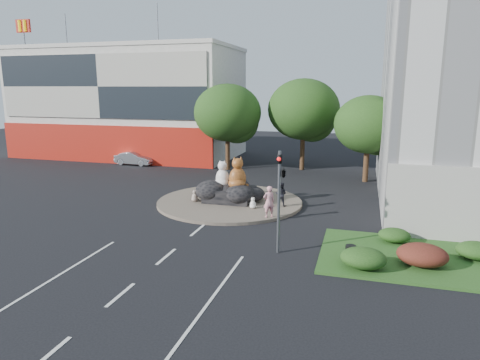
{
  "coord_description": "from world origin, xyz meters",
  "views": [
    {
      "loc": [
        8.72,
        -17.35,
        7.86
      ],
      "look_at": [
        1.13,
        8.69,
        2.0
      ],
      "focal_mm": 32.0,
      "sensor_mm": 36.0,
      "label": 1
    }
  ],
  "objects_px": {
    "cat_white": "(222,174)",
    "litter_bin": "(350,252)",
    "pedestrian_pink": "(269,202)",
    "kitten_calico": "(195,195)",
    "cat_tabby": "(238,173)",
    "kitten_white": "(253,203)",
    "pedestrian_dark": "(281,194)",
    "parked_car": "(134,158)"
  },
  "relations": [
    {
      "from": "cat_white",
      "to": "kitten_white",
      "type": "xyz_separation_m",
      "value": [
        2.6,
        -1.58,
        -1.47
      ]
    },
    {
      "from": "kitten_calico",
      "to": "kitten_white",
      "type": "xyz_separation_m",
      "value": [
        4.3,
        -0.6,
        -0.03
      ]
    },
    {
      "from": "cat_white",
      "to": "pedestrian_dark",
      "type": "distance_m",
      "value": 4.4
    },
    {
      "from": "cat_tabby",
      "to": "kitten_white",
      "type": "distance_m",
      "value": 2.56
    },
    {
      "from": "cat_white",
      "to": "pedestrian_dark",
      "type": "height_order",
      "value": "cat_white"
    },
    {
      "from": "cat_tabby",
      "to": "parked_car",
      "type": "distance_m",
      "value": 18.89
    },
    {
      "from": "kitten_white",
      "to": "parked_car",
      "type": "distance_m",
      "value": 20.78
    },
    {
      "from": "pedestrian_pink",
      "to": "litter_bin",
      "type": "height_order",
      "value": "pedestrian_pink"
    },
    {
      "from": "cat_tabby",
      "to": "kitten_calico",
      "type": "height_order",
      "value": "cat_tabby"
    },
    {
      "from": "kitten_calico",
      "to": "parked_car",
      "type": "relative_size",
      "value": 0.2
    },
    {
      "from": "cat_white",
      "to": "litter_bin",
      "type": "xyz_separation_m",
      "value": [
        8.99,
        -8.33,
        -1.59
      ]
    },
    {
      "from": "cat_white",
      "to": "pedestrian_pink",
      "type": "bearing_deg",
      "value": -21.67
    },
    {
      "from": "kitten_calico",
      "to": "pedestrian_pink",
      "type": "height_order",
      "value": "pedestrian_pink"
    },
    {
      "from": "pedestrian_pink",
      "to": "litter_bin",
      "type": "distance_m",
      "value": 7.2
    },
    {
      "from": "kitten_calico",
      "to": "kitten_white",
      "type": "distance_m",
      "value": 4.34
    },
    {
      "from": "pedestrian_pink",
      "to": "pedestrian_dark",
      "type": "bearing_deg",
      "value": -128.06
    },
    {
      "from": "pedestrian_pink",
      "to": "kitten_calico",
      "type": "bearing_deg",
      "value": -54.22
    },
    {
      "from": "litter_bin",
      "to": "pedestrian_dark",
      "type": "bearing_deg",
      "value": 121.34
    },
    {
      "from": "pedestrian_dark",
      "to": "kitten_calico",
      "type": "bearing_deg",
      "value": 10.01
    },
    {
      "from": "cat_tabby",
      "to": "parked_car",
      "type": "bearing_deg",
      "value": 111.18
    },
    {
      "from": "kitten_white",
      "to": "cat_white",
      "type": "bearing_deg",
      "value": 116.89
    },
    {
      "from": "kitten_calico",
      "to": "pedestrian_dark",
      "type": "xyz_separation_m",
      "value": [
        5.94,
        0.45,
        0.39
      ]
    },
    {
      "from": "cat_tabby",
      "to": "kitten_white",
      "type": "bearing_deg",
      "value": -73.19
    },
    {
      "from": "cat_white",
      "to": "pedestrian_pink",
      "type": "relative_size",
      "value": 0.98
    },
    {
      "from": "litter_bin",
      "to": "cat_tabby",
      "type": "bearing_deg",
      "value": 134.05
    },
    {
      "from": "pedestrian_pink",
      "to": "kitten_white",
      "type": "bearing_deg",
      "value": -81.81
    },
    {
      "from": "kitten_calico",
      "to": "litter_bin",
      "type": "bearing_deg",
      "value": -29.62
    },
    {
      "from": "cat_tabby",
      "to": "pedestrian_dark",
      "type": "relative_size",
      "value": 1.4
    },
    {
      "from": "cat_tabby",
      "to": "cat_white",
      "type": "bearing_deg",
      "value": 137.99
    },
    {
      "from": "pedestrian_dark",
      "to": "parked_car",
      "type": "relative_size",
      "value": 0.39
    },
    {
      "from": "pedestrian_pink",
      "to": "pedestrian_dark",
      "type": "relative_size",
      "value": 1.21
    },
    {
      "from": "kitten_white",
      "to": "litter_bin",
      "type": "relative_size",
      "value": 1.12
    },
    {
      "from": "pedestrian_dark",
      "to": "litter_bin",
      "type": "height_order",
      "value": "pedestrian_dark"
    },
    {
      "from": "kitten_white",
      "to": "pedestrian_dark",
      "type": "xyz_separation_m",
      "value": [
        1.64,
        1.05,
        0.42
      ]
    },
    {
      "from": "kitten_white",
      "to": "pedestrian_dark",
      "type": "relative_size",
      "value": 0.47
    },
    {
      "from": "cat_white",
      "to": "parked_car",
      "type": "relative_size",
      "value": 0.46
    },
    {
      "from": "kitten_white",
      "to": "cat_tabby",
      "type": "bearing_deg",
      "value": 105.16
    },
    {
      "from": "cat_tabby",
      "to": "pedestrian_dark",
      "type": "xyz_separation_m",
      "value": [
        3.07,
        -0.28,
        -1.22
      ]
    },
    {
      "from": "cat_white",
      "to": "pedestrian_dark",
      "type": "xyz_separation_m",
      "value": [
        4.24,
        -0.53,
        -1.05
      ]
    },
    {
      "from": "cat_tabby",
      "to": "litter_bin",
      "type": "bearing_deg",
      "value": -76.1
    },
    {
      "from": "cat_tabby",
      "to": "pedestrian_dark",
      "type": "distance_m",
      "value": 3.32
    },
    {
      "from": "kitten_white",
      "to": "parked_car",
      "type": "height_order",
      "value": "parked_car"
    }
  ]
}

